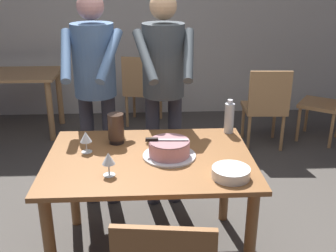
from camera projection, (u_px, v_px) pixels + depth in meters
back_wall at (146, 12)px, 5.22m from camera, size 10.00×0.12×2.70m
main_dining_table at (150, 173)px, 2.61m from camera, size 1.31×0.94×0.75m
cake_on_platter at (169, 149)px, 2.56m from camera, size 0.34×0.34×0.11m
cake_knife at (158, 140)px, 2.54m from camera, size 0.27×0.04×0.02m
plate_stack at (231, 173)px, 2.30m from camera, size 0.22×0.22×0.06m
wine_glass_near at (108, 159)px, 2.30m from camera, size 0.08×0.08×0.14m
wine_glass_far at (86, 138)px, 2.60m from camera, size 0.08×0.08×0.14m
water_bottle at (229, 118)px, 2.92m from camera, size 0.07×0.07×0.25m
hurricane_lamp at (116, 128)px, 2.74m from camera, size 0.11×0.11×0.21m
person_cutting_cake at (164, 80)px, 3.09m from camera, size 0.47×0.56×1.72m
person_standing_beside at (95, 80)px, 3.09m from camera, size 0.47×0.56×1.72m
background_table at (17, 86)px, 4.77m from camera, size 1.00×0.70×0.74m
background_chair_0 at (329, 100)px, 4.54m from camera, size 0.61×0.61×0.90m
background_chair_1 at (266, 105)px, 4.38m from camera, size 0.46×0.46×0.90m
background_chair_2 at (142, 88)px, 5.03m from camera, size 0.53×0.53×0.90m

